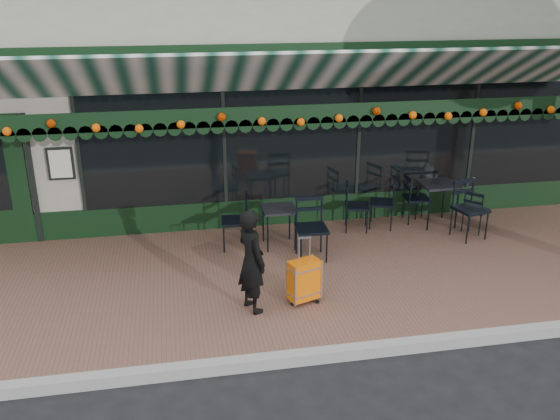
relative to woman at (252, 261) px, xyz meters
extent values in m
plane|color=black|center=(0.96, -1.04, -0.86)|extent=(80.00, 80.00, 0.00)
cube|color=brown|center=(0.96, 0.96, -0.79)|extent=(18.00, 4.00, 0.15)
cube|color=#9E9E99|center=(0.96, -1.12, -0.79)|extent=(18.00, 0.16, 0.15)
cube|color=gray|center=(0.96, 6.96, 1.39)|extent=(12.00, 8.00, 4.50)
cube|color=black|center=(2.16, 2.94, 0.79)|extent=(9.20, 0.04, 2.00)
cube|color=silver|center=(-2.74, 2.90, 0.64)|extent=(0.42, 0.04, 0.55)
cube|color=black|center=(0.96, 1.48, 1.60)|extent=(12.00, 0.03, 0.28)
cylinder|color=orange|center=(0.96, 1.42, 1.58)|extent=(11.60, 0.12, 0.12)
imported|color=black|center=(0.00, 0.00, 0.00)|extent=(0.52, 0.61, 1.42)
cube|color=orange|center=(0.72, 0.06, -0.37)|extent=(0.47, 0.36, 0.56)
cube|color=black|center=(0.72, 0.06, -0.68)|extent=(0.47, 0.36, 0.06)
cube|color=silver|center=(0.72, 0.06, 0.08)|extent=(0.19, 0.09, 0.35)
cube|color=black|center=(3.72, 2.41, 0.05)|extent=(0.63, 0.63, 0.04)
cylinder|color=black|center=(3.46, 2.15, -0.34)|extent=(0.03, 0.03, 0.74)
cylinder|color=black|center=(3.98, 2.15, -0.34)|extent=(0.03, 0.03, 0.74)
cylinder|color=black|center=(3.46, 2.67, -0.34)|extent=(0.03, 0.03, 0.74)
cylinder|color=black|center=(3.98, 2.67, -0.34)|extent=(0.03, 0.03, 0.74)
cube|color=black|center=(0.74, 1.98, -0.06)|extent=(0.55, 0.55, 0.04)
cylinder|color=black|center=(0.51, 1.75, -0.39)|extent=(0.03, 0.03, 0.64)
cylinder|color=black|center=(0.96, 1.75, -0.39)|extent=(0.03, 0.03, 0.64)
cylinder|color=black|center=(0.51, 2.21, -0.39)|extent=(0.03, 0.03, 0.64)
cylinder|color=black|center=(0.96, 2.21, -0.39)|extent=(0.03, 0.03, 0.64)
camera|label=1|loc=(-0.93, -6.95, 3.36)|focal=38.00mm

